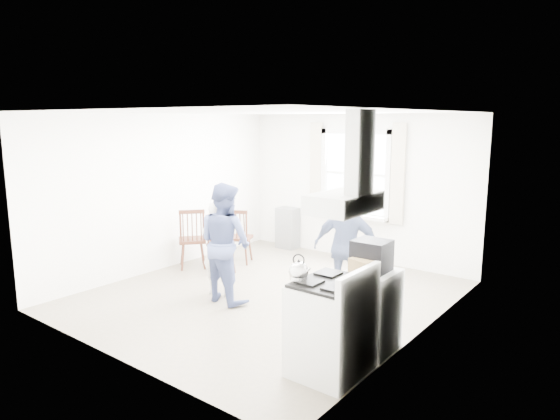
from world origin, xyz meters
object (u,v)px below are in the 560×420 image
at_px(gas_stove, 332,327).
at_px(stereo_stack, 372,255).
at_px(person_mid, 225,242).
at_px(windsor_chair_a, 237,231).
at_px(windsor_chair_c, 192,232).
at_px(person_right, 347,247).
at_px(person_left, 218,248).
at_px(windsor_chair_b, 215,238).
at_px(low_cabinet, 371,310).

xyz_separation_m(gas_stove, stereo_stack, (0.05, 0.71, 0.58)).
relative_size(stereo_stack, person_mid, 0.23).
bearing_deg(windsor_chair_a, windsor_chair_c, -119.79).
bearing_deg(person_right, person_left, 9.86).
height_order(gas_stove, windsor_chair_a, gas_stove).
distance_m(windsor_chair_b, person_left, 1.09).
xyz_separation_m(low_cabinet, person_left, (-2.55, 0.23, 0.25)).
xyz_separation_m(windsor_chair_c, person_mid, (1.48, -0.73, 0.20)).
bearing_deg(windsor_chair_b, windsor_chair_a, 94.57).
relative_size(low_cabinet, person_left, 0.64).
distance_m(gas_stove, stereo_stack, 0.92).
bearing_deg(gas_stove, person_left, 159.51).
xyz_separation_m(windsor_chair_b, person_left, (0.80, -0.73, 0.12)).
bearing_deg(windsor_chair_b, stereo_stack, -15.95).
relative_size(windsor_chair_c, person_left, 0.74).
height_order(windsor_chair_a, person_right, person_right).
distance_m(gas_stove, windsor_chair_c, 4.04).
height_order(low_cabinet, stereo_stack, stereo_stack).
bearing_deg(windsor_chair_c, person_right, 4.58).
relative_size(low_cabinet, person_right, 0.57).
bearing_deg(person_mid, gas_stove, 165.18).
relative_size(windsor_chair_c, person_right, 0.66).
relative_size(windsor_chair_b, person_mid, 0.58).
xyz_separation_m(windsor_chair_a, windsor_chair_b, (0.05, -0.59, -0.01)).
height_order(windsor_chair_c, person_left, person_left).
distance_m(windsor_chair_b, person_mid, 1.35).
bearing_deg(stereo_stack, person_right, 130.61).
height_order(stereo_stack, windsor_chair_c, stereo_stack).
distance_m(windsor_chair_a, person_left, 1.58).
bearing_deg(person_mid, person_right, -139.51).
bearing_deg(low_cabinet, stereo_stack, 162.48).
relative_size(gas_stove, stereo_stack, 2.96).
distance_m(low_cabinet, windsor_chair_a, 3.74).
bearing_deg(windsor_chair_b, person_left, -42.40).
xyz_separation_m(windsor_chair_a, person_left, (0.85, -1.33, 0.10)).
xyz_separation_m(stereo_stack, person_left, (-2.53, 0.22, -0.36)).
xyz_separation_m(windsor_chair_b, person_right, (2.40, 0.13, 0.20)).
bearing_deg(gas_stove, person_right, 116.16).
relative_size(windsor_chair_a, person_right, 0.62).
height_order(windsor_chair_a, person_left, person_left).
bearing_deg(person_left, windsor_chair_b, -57.44).
xyz_separation_m(windsor_chair_a, windsor_chair_c, (-0.40, -0.69, 0.04)).
xyz_separation_m(low_cabinet, windsor_chair_a, (-3.40, 1.55, 0.15)).
bearing_deg(person_mid, windsor_chair_c, -20.84).
bearing_deg(gas_stove, windsor_chair_b, 153.19).
distance_m(person_left, person_right, 1.82).
bearing_deg(gas_stove, low_cabinet, 84.32).
relative_size(gas_stove, person_right, 0.71).
height_order(low_cabinet, person_right, person_right).
distance_m(gas_stove, windsor_chair_b, 3.68).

